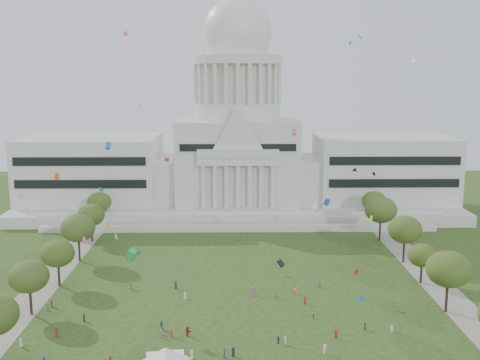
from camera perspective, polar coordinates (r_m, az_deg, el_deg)
name	(u,v)px	position (r m, az deg, el deg)	size (l,w,h in m)	color
ground	(243,352)	(108.42, 0.36, -17.09)	(400.00, 400.00, 0.00)	#2B4117
capitol	(237,151)	(211.47, -0.27, 2.96)	(160.00, 64.50, 91.30)	beige
path_left	(38,292)	(143.26, -19.84, -10.64)	(8.00, 160.00, 0.04)	gray
path_right	(442,290)	(144.60, 19.82, -10.44)	(8.00, 160.00, 0.04)	gray
row_tree_l_2	(29,277)	(128.21, -20.65, -9.17)	(8.42, 8.42, 11.97)	black
row_tree_r_2	(449,269)	(129.06, 20.43, -8.48)	(9.55, 9.55, 13.58)	black
row_tree_l_3	(58,253)	(142.91, -18.04, -7.10)	(8.12, 8.12, 11.55)	black
row_tree_r_3	(422,255)	(145.10, 18.03, -7.30)	(7.01, 7.01, 9.98)	black
row_tree_l_4	(78,228)	(159.61, -16.13, -4.71)	(9.29, 9.29, 13.21)	black
row_tree_r_4	(405,230)	(158.75, 16.41, -4.85)	(9.19, 9.19, 13.06)	black
row_tree_l_5	(91,215)	(177.53, -14.91, -3.44)	(8.33, 8.33, 11.85)	black
row_tree_r_5	(381,210)	(176.99, 14.12, -2.95)	(9.82, 9.82, 13.96)	black
row_tree_l_6	(99,202)	(195.08, -14.10, -2.20)	(8.19, 8.19, 11.64)	black
row_tree_r_6	(374,201)	(194.82, 13.47, -2.12)	(8.42, 8.42, 11.97)	black
event_tent	(165,354)	(100.17, -7.60, -17.12)	(10.21, 10.21, 5.08)	#4C4C4C
person_0	(392,328)	(119.43, 15.15, -14.33)	(0.76, 0.49, 1.55)	silver
person_2	(365,326)	(118.90, 12.62, -14.31)	(0.79, 0.49, 1.62)	#33723F
person_3	(285,341)	(111.10, 4.61, -15.95)	(1.01, 0.52, 1.56)	silver
person_4	(278,339)	(111.43, 3.90, -15.86)	(0.90, 0.49, 1.53)	#26262B
person_5	(188,331)	(114.20, -5.35, -15.06)	(1.88, 0.74, 2.02)	#B21E1E
person_8	(161,325)	(117.61, -8.01, -14.39)	(0.86, 0.53, 1.78)	navy
person_9	(325,349)	(108.61, 8.62, -16.61)	(1.19, 0.61, 1.83)	silver
person_10	(314,316)	(121.97, 7.48, -13.53)	(0.83, 0.45, 1.42)	olive
distant_crowd	(180,315)	(121.69, -6.09, -13.47)	(61.48, 36.61, 1.93)	silver
kite_swarm	(234,189)	(103.04, -0.57, -0.89)	(89.99, 100.86, 61.36)	black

